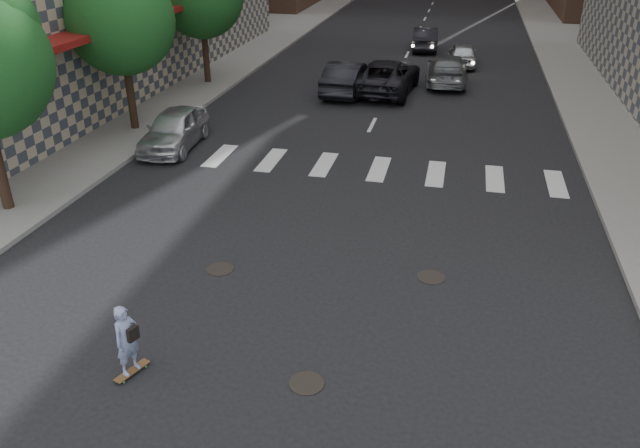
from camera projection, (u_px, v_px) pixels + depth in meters
The scene contains 13 objects.
ground at pixel (282, 305), 14.52m from camera, with size 160.00×160.00×0.00m, color black.
sidewalk_left at pixel (131, 74), 34.78m from camera, with size 13.00×80.00×0.15m, color gray.
tree_b at pixel (122, 14), 24.00m from camera, with size 4.20×4.20×6.60m.
manhole_a at pixel (307, 383), 12.10m from camera, with size 0.70×0.70×0.02m, color black.
manhole_b at pixel (220, 269), 15.96m from camera, with size 0.70×0.70×0.02m, color black.
manhole_c at pixel (431, 277), 15.60m from camera, with size 0.70×0.70×0.02m, color black.
skateboarder at pixel (127, 340), 11.99m from camera, with size 0.52×0.81×1.58m.
silver_sedan at pixel (174, 129), 23.87m from camera, with size 1.74×4.34×1.48m, color silver.
traffic_car_a at pixel (347, 78), 30.93m from camera, with size 1.69×4.86×1.60m, color black.
traffic_car_b at pixel (447, 70), 32.75m from camera, with size 2.09×5.13×1.49m, color #5B5F63.
traffic_car_c at pixel (387, 76), 31.13m from camera, with size 2.70×5.85×1.62m, color black.
traffic_car_d at pixel (463, 54), 36.62m from camera, with size 1.59×3.95×1.35m, color #B7BABF.
traffic_car_e at pixel (425, 39), 40.74m from camera, with size 1.54×4.42×1.45m, color black.
Camera 1 is at (3.55, -11.62, 8.22)m, focal length 35.00 mm.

